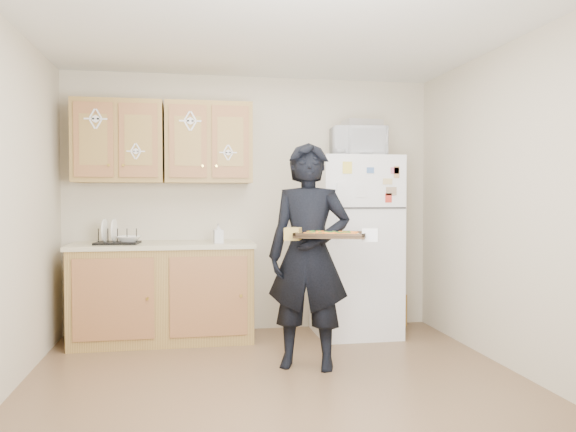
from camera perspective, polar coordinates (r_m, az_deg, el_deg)
The scene contains 23 objects.
floor at distance 4.01m, azimuth -0.70°, elevation -17.25°, with size 3.60×3.60×0.00m, color brown.
ceiling at distance 3.97m, azimuth -0.71°, elevation 19.26°, with size 3.60×3.60×0.00m, color white.
wall_back at distance 5.57m, azimuth -3.67°, elevation 1.25°, with size 3.60×0.04×2.50m, color beige.
wall_front at distance 2.03m, azimuth 7.45°, elevation -0.07°, with size 3.60×0.04×2.50m, color beige.
wall_right at distance 4.45m, azimuth 22.85°, elevation 0.90°, with size 0.04×3.60×2.50m, color beige.
refrigerator at distance 5.42m, azimuth 6.82°, elevation -3.02°, with size 0.75×0.70×1.70m, color white.
base_cabinet at distance 5.30m, azimuth -12.53°, elevation -7.75°, with size 1.60×0.60×0.86m, color brown.
countertop at distance 5.24m, azimuth -12.56°, elevation -2.89°, with size 1.64×0.64×0.04m, color beige.
upper_cab_left at distance 5.42m, azimuth -16.84°, elevation 7.24°, with size 0.80×0.33×0.75m, color brown.
upper_cab_right at distance 5.38m, azimuth -8.06°, elevation 7.34°, with size 0.80×0.33×0.75m, color brown.
cereal_box at distance 5.91m, azimuth 10.97°, elevation -9.39°, with size 0.20×0.07×0.32m, color gold.
person at distance 4.33m, azimuth 2.12°, elevation -4.06°, with size 0.63×0.41×1.73m, color black.
baking_tray at distance 4.06m, azimuth 4.40°, elevation -2.01°, with size 0.50×0.37×0.04m, color black.
pizza_front_left at distance 3.99m, azimuth 2.60°, elevation -1.81°, with size 0.17×0.17×0.02m, color orange.
pizza_front_right at distance 3.97m, azimuth 5.95°, elevation -1.85°, with size 0.17×0.17×0.02m, color orange.
pizza_back_left at distance 4.16m, azimuth 2.92°, elevation -1.66°, with size 0.17×0.17×0.02m, color orange.
pizza_back_right at distance 4.13m, azimuth 6.14°, elevation -1.69°, with size 0.17×0.17×0.02m, color orange.
pizza_center at distance 4.06m, azimuth 4.40°, elevation -1.75°, with size 0.17×0.17×0.02m, color orange.
microwave at distance 5.38m, azimuth 7.12°, elevation 7.47°, with size 0.50×0.34×0.27m, color white.
foil_pan at distance 5.44m, azimuth 7.51°, elevation 9.25°, with size 0.34×0.24×0.07m, color silver.
dish_rack at distance 5.21m, azimuth -16.93°, elevation -1.93°, with size 0.37×0.28×0.15m, color black.
bowl at distance 5.20m, azimuth -15.86°, elevation -2.25°, with size 0.21×0.21×0.05m, color white.
soap_bottle at distance 5.10m, azimuth -7.10°, elevation -1.75°, with size 0.08×0.08×0.18m, color white.
Camera 1 is at (-0.61, -3.74, 1.32)m, focal length 35.00 mm.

